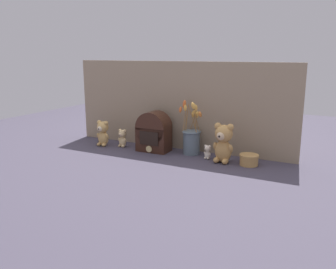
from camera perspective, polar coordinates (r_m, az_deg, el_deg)
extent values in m
plane|color=#3D3847|center=(2.28, -0.23, -3.17)|extent=(4.00, 4.00, 0.00)
cube|color=gray|center=(2.36, 1.64, 4.62)|extent=(1.57, 0.02, 0.58)
ellipsoid|color=tan|center=(2.12, 8.85, -2.64)|extent=(0.11, 0.09, 0.14)
sphere|color=tan|center=(2.09, 8.95, 0.15)|extent=(0.10, 0.10, 0.10)
sphere|color=#D1B289|center=(2.06, 8.49, -0.22)|extent=(0.05, 0.05, 0.05)
sphere|color=black|center=(2.04, 8.24, -0.31)|extent=(0.01, 0.01, 0.01)
sphere|color=tan|center=(2.07, 9.93, 1.12)|extent=(0.04, 0.04, 0.04)
sphere|color=tan|center=(2.10, 8.05, 1.36)|extent=(0.04, 0.04, 0.04)
ellipsoid|color=tan|center=(2.09, 9.96, -2.25)|extent=(0.03, 0.05, 0.06)
ellipsoid|color=tan|center=(2.12, 7.61, -1.89)|extent=(0.03, 0.05, 0.06)
ellipsoid|color=tan|center=(2.10, 9.14, -4.28)|extent=(0.04, 0.06, 0.03)
ellipsoid|color=tan|center=(2.12, 7.78, -4.06)|extent=(0.04, 0.06, 0.03)
ellipsoid|color=tan|center=(2.52, -10.35, -0.62)|extent=(0.08, 0.06, 0.10)
sphere|color=tan|center=(2.50, -10.42, 1.17)|extent=(0.08, 0.08, 0.08)
sphere|color=beige|center=(2.48, -10.82, 0.93)|extent=(0.04, 0.04, 0.04)
sphere|color=black|center=(2.46, -11.04, 0.88)|extent=(0.01, 0.01, 0.01)
sphere|color=tan|center=(2.48, -9.92, 1.81)|extent=(0.03, 0.03, 0.03)
sphere|color=tan|center=(2.51, -10.98, 1.91)|extent=(0.03, 0.03, 0.03)
ellipsoid|color=tan|center=(2.49, -9.78, -0.33)|extent=(0.02, 0.04, 0.05)
ellipsoid|color=tan|center=(2.53, -11.11, -0.16)|extent=(0.02, 0.04, 0.05)
ellipsoid|color=tan|center=(2.49, -10.23, -1.64)|extent=(0.03, 0.04, 0.03)
ellipsoid|color=tan|center=(2.52, -11.00, -1.53)|extent=(0.03, 0.04, 0.03)
ellipsoid|color=#DBBC84|center=(2.47, -7.28, -1.15)|extent=(0.06, 0.05, 0.07)
sphere|color=#DBBC84|center=(2.45, -7.31, 0.12)|extent=(0.06, 0.06, 0.06)
sphere|color=#D1B289|center=(2.44, -7.63, -0.04)|extent=(0.03, 0.03, 0.03)
sphere|color=black|center=(2.43, -7.80, -0.08)|extent=(0.01, 0.01, 0.01)
sphere|color=#DBBC84|center=(2.44, -6.97, 0.56)|extent=(0.02, 0.02, 0.02)
sphere|color=#DBBC84|center=(2.46, -7.68, 0.67)|extent=(0.02, 0.02, 0.02)
ellipsoid|color=#DBBC84|center=(2.44, -6.90, -0.96)|extent=(0.02, 0.03, 0.03)
ellipsoid|color=#DBBC84|center=(2.48, -7.80, -0.80)|extent=(0.02, 0.03, 0.03)
ellipsoid|color=#DBBC84|center=(2.45, -7.24, -1.88)|extent=(0.02, 0.03, 0.02)
ellipsoid|color=#DBBC84|center=(2.47, -7.76, -1.78)|extent=(0.02, 0.03, 0.02)
ellipsoid|color=beige|center=(2.19, 6.34, -3.26)|extent=(0.04, 0.03, 0.05)
sphere|color=beige|center=(2.17, 6.37, -2.27)|extent=(0.04, 0.04, 0.04)
sphere|color=beige|center=(2.16, 6.19, -2.41)|extent=(0.02, 0.02, 0.02)
sphere|color=black|center=(2.16, 6.09, -2.45)|extent=(0.01, 0.01, 0.01)
sphere|color=beige|center=(2.16, 6.70, -1.94)|extent=(0.02, 0.02, 0.02)
sphere|color=beige|center=(2.18, 6.05, -1.83)|extent=(0.02, 0.02, 0.02)
ellipsoid|color=beige|center=(2.17, 6.72, -3.12)|extent=(0.01, 0.02, 0.02)
ellipsoid|color=beige|center=(2.19, 5.91, -2.99)|extent=(0.01, 0.02, 0.02)
ellipsoid|color=beige|center=(2.18, 6.43, -3.84)|extent=(0.01, 0.02, 0.01)
ellipsoid|color=beige|center=(2.19, 5.96, -3.76)|extent=(0.01, 0.02, 0.01)
cylinder|color=slate|center=(2.27, 3.79, -1.28)|extent=(0.11, 0.11, 0.15)
torus|color=slate|center=(2.25, 3.81, 0.43)|extent=(0.12, 0.12, 0.01)
cylinder|color=olive|center=(2.25, 3.06, 2.46)|extent=(0.01, 0.03, 0.14)
ellipsoid|color=gold|center=(2.25, 2.80, 4.29)|extent=(0.02, 0.03, 0.04)
cylinder|color=olive|center=(2.21, 4.69, 1.86)|extent=(0.02, 0.05, 0.12)
ellipsoid|color=orange|center=(2.19, 5.17, 3.25)|extent=(0.03, 0.04, 0.04)
cylinder|color=olive|center=(2.21, 4.32, 2.37)|extent=(0.02, 0.02, 0.15)
ellipsoid|color=gold|center=(2.19, 4.50, 4.28)|extent=(0.03, 0.03, 0.04)
cylinder|color=olive|center=(2.26, 2.66, 2.32)|extent=(0.01, 0.06, 0.13)
ellipsoid|color=#C65B28|center=(2.25, 2.01, 4.02)|extent=(0.02, 0.03, 0.04)
cylinder|color=olive|center=(2.19, 3.97, 2.50)|extent=(0.05, 0.03, 0.17)
ellipsoid|color=gold|center=(2.15, 4.07, 4.62)|extent=(0.04, 0.04, 0.05)
cylinder|color=olive|center=(2.26, 3.01, 2.78)|extent=(0.01, 0.04, 0.17)
ellipsoid|color=#C65B28|center=(2.26, 2.64, 4.90)|extent=(0.03, 0.04, 0.05)
cylinder|color=olive|center=(2.25, 4.51, 1.90)|extent=(0.01, 0.02, 0.10)
ellipsoid|color=gold|center=(2.24, 4.68, 3.22)|extent=(0.03, 0.03, 0.05)
cylinder|color=olive|center=(2.28, 4.01, 2.02)|extent=(0.04, 0.01, 0.10)
ellipsoid|color=gold|center=(2.28, 4.11, 3.33)|extent=(0.04, 0.03, 0.06)
cube|color=#381E14|center=(2.34, -2.27, -0.74)|extent=(0.21, 0.13, 0.16)
cylinder|color=#381E14|center=(2.32, -2.29, 1.17)|extent=(0.21, 0.13, 0.21)
cube|color=black|center=(2.27, -3.09, -0.63)|extent=(0.13, 0.01, 0.09)
cylinder|color=#D6BC7A|center=(2.29, -3.08, -2.34)|extent=(0.04, 0.01, 0.04)
cylinder|color=tan|center=(2.10, 12.85, -4.13)|extent=(0.10, 0.10, 0.05)
cylinder|color=tan|center=(2.09, 12.89, -3.31)|extent=(0.11, 0.11, 0.01)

